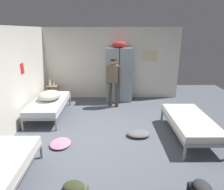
{
  "coord_description": "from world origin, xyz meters",
  "views": [
    {
      "loc": [
        -0.04,
        -4.32,
        2.42
      ],
      "look_at": [
        0.0,
        0.3,
        0.95
      ],
      "focal_mm": 32.85,
      "sensor_mm": 36.0,
      "label": 1
    }
  ],
  "objects_px": {
    "person_traveler": "(114,78)",
    "shelf_unit": "(53,92)",
    "clothes_pile_grey": "(138,134)",
    "lotion_bottle": "(54,84)",
    "clothes_pile_pink": "(60,143)",
    "locker_bank": "(119,74)",
    "water_bottle": "(50,82)",
    "bed_right": "(190,122)",
    "bedding_heap": "(49,95)",
    "bed_left_rear": "(49,104)"
  },
  "relations": [
    {
      "from": "person_traveler",
      "to": "shelf_unit",
      "type": "bearing_deg",
      "value": 165.66
    },
    {
      "from": "clothes_pile_grey",
      "to": "shelf_unit",
      "type": "bearing_deg",
      "value": 136.47
    },
    {
      "from": "lotion_bottle",
      "to": "clothes_pile_pink",
      "type": "relative_size",
      "value": 0.3
    },
    {
      "from": "locker_bank",
      "to": "shelf_unit",
      "type": "bearing_deg",
      "value": -177.43
    },
    {
      "from": "water_bottle",
      "to": "bed_right",
      "type": "bearing_deg",
      "value": -33.31
    },
    {
      "from": "person_traveler",
      "to": "water_bottle",
      "type": "xyz_separation_m",
      "value": [
        -2.21,
        0.56,
        -0.27
      ]
    },
    {
      "from": "lotion_bottle",
      "to": "locker_bank",
      "type": "bearing_deg",
      "value": 3.66
    },
    {
      "from": "bedding_heap",
      "to": "bed_right",
      "type": "bearing_deg",
      "value": -20.11
    },
    {
      "from": "person_traveler",
      "to": "water_bottle",
      "type": "relative_size",
      "value": 6.59
    },
    {
      "from": "bed_right",
      "to": "person_traveler",
      "type": "relative_size",
      "value": 1.21
    },
    {
      "from": "shelf_unit",
      "to": "clothes_pile_grey",
      "type": "bearing_deg",
      "value": -43.53
    },
    {
      "from": "bed_right",
      "to": "person_traveler",
      "type": "xyz_separation_m",
      "value": [
        -1.76,
        2.04,
        0.57
      ]
    },
    {
      "from": "locker_bank",
      "to": "water_bottle",
      "type": "bearing_deg",
      "value": -177.99
    },
    {
      "from": "water_bottle",
      "to": "clothes_pile_grey",
      "type": "distance_m",
      "value": 3.84
    },
    {
      "from": "bed_right",
      "to": "locker_bank",
      "type": "bearing_deg",
      "value": 119.97
    },
    {
      "from": "bedding_heap",
      "to": "lotion_bottle",
      "type": "bearing_deg",
      "value": 98.96
    },
    {
      "from": "shelf_unit",
      "to": "bedding_heap",
      "type": "relative_size",
      "value": 0.75
    },
    {
      "from": "locker_bank",
      "to": "clothes_pile_grey",
      "type": "xyz_separation_m",
      "value": [
        0.36,
        -2.67,
        -0.91
      ]
    },
    {
      "from": "clothes_pile_pink",
      "to": "clothes_pile_grey",
      "type": "xyz_separation_m",
      "value": [
        1.77,
        0.39,
        0.02
      ]
    },
    {
      "from": "shelf_unit",
      "to": "bed_left_rear",
      "type": "distance_m",
      "value": 1.37
    },
    {
      "from": "locker_bank",
      "to": "person_traveler",
      "type": "distance_m",
      "value": 0.68
    },
    {
      "from": "shelf_unit",
      "to": "lotion_bottle",
      "type": "bearing_deg",
      "value": -29.74
    },
    {
      "from": "shelf_unit",
      "to": "clothes_pile_pink",
      "type": "bearing_deg",
      "value": -72.54
    },
    {
      "from": "shelf_unit",
      "to": "person_traveler",
      "type": "height_order",
      "value": "person_traveler"
    },
    {
      "from": "water_bottle",
      "to": "locker_bank",
      "type": "bearing_deg",
      "value": 2.01
    },
    {
      "from": "lotion_bottle",
      "to": "water_bottle",
      "type": "bearing_deg",
      "value": 158.2
    },
    {
      "from": "bed_right",
      "to": "water_bottle",
      "type": "relative_size",
      "value": 7.95
    },
    {
      "from": "shelf_unit",
      "to": "locker_bank",
      "type": "bearing_deg",
      "value": 2.57
    },
    {
      "from": "shelf_unit",
      "to": "bed_left_rear",
      "type": "bearing_deg",
      "value": -79.5
    },
    {
      "from": "locker_bank",
      "to": "lotion_bottle",
      "type": "bearing_deg",
      "value": -176.34
    },
    {
      "from": "clothes_pile_pink",
      "to": "person_traveler",
      "type": "bearing_deg",
      "value": 63.46
    },
    {
      "from": "lotion_bottle",
      "to": "clothes_pile_pink",
      "type": "distance_m",
      "value": 3.09
    },
    {
      "from": "shelf_unit",
      "to": "bedding_heap",
      "type": "distance_m",
      "value": 1.31
    },
    {
      "from": "locker_bank",
      "to": "clothes_pile_pink",
      "type": "distance_m",
      "value": 3.49
    },
    {
      "from": "lotion_bottle",
      "to": "bedding_heap",
      "type": "bearing_deg",
      "value": -81.04
    },
    {
      "from": "bed_right",
      "to": "bedding_heap",
      "type": "bearing_deg",
      "value": 159.89
    },
    {
      "from": "shelf_unit",
      "to": "clothes_pile_pink",
      "type": "height_order",
      "value": "shelf_unit"
    },
    {
      "from": "bed_right",
      "to": "lotion_bottle",
      "type": "distance_m",
      "value": 4.6
    },
    {
      "from": "bed_right",
      "to": "water_bottle",
      "type": "bearing_deg",
      "value": 146.69
    },
    {
      "from": "water_bottle",
      "to": "clothes_pile_grey",
      "type": "relative_size",
      "value": 0.43
    },
    {
      "from": "bed_left_rear",
      "to": "water_bottle",
      "type": "relative_size",
      "value": 7.95
    },
    {
      "from": "bed_right",
      "to": "bedding_heap",
      "type": "height_order",
      "value": "bedding_heap"
    },
    {
      "from": "person_traveler",
      "to": "water_bottle",
      "type": "distance_m",
      "value": 2.3
    },
    {
      "from": "person_traveler",
      "to": "clothes_pile_grey",
      "type": "bearing_deg",
      "value": -74.35
    },
    {
      "from": "clothes_pile_grey",
      "to": "locker_bank",
      "type": "bearing_deg",
      "value": 97.73
    },
    {
      "from": "locker_bank",
      "to": "clothes_pile_grey",
      "type": "relative_size",
      "value": 3.76
    },
    {
      "from": "person_traveler",
      "to": "clothes_pile_grey",
      "type": "relative_size",
      "value": 2.86
    },
    {
      "from": "bedding_heap",
      "to": "water_bottle",
      "type": "distance_m",
      "value": 1.33
    },
    {
      "from": "lotion_bottle",
      "to": "person_traveler",
      "type": "bearing_deg",
      "value": -13.76
    },
    {
      "from": "bed_right",
      "to": "lotion_bottle",
      "type": "bearing_deg",
      "value": 146.29
    }
  ]
}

